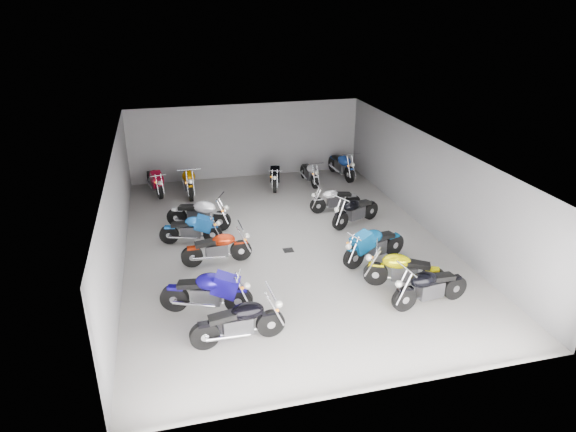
# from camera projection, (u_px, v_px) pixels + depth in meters

# --- Properties ---
(ground) EXTENTS (14.00, 14.00, 0.00)m
(ground) POSITION_uv_depth(u_px,v_px,m) (285.00, 244.00, 16.65)
(ground) COLOR gray
(ground) RESTS_ON ground
(wall_back) EXTENTS (10.00, 0.10, 3.20)m
(wall_back) POSITION_uv_depth(u_px,v_px,m) (246.00, 141.00, 22.25)
(wall_back) COLOR slate
(wall_back) RESTS_ON ground
(wall_left) EXTENTS (0.10, 14.00, 3.20)m
(wall_left) POSITION_uv_depth(u_px,v_px,m) (118.00, 213.00, 14.90)
(wall_left) COLOR slate
(wall_left) RESTS_ON ground
(wall_right) EXTENTS (0.10, 14.00, 3.20)m
(wall_right) POSITION_uv_depth(u_px,v_px,m) (430.00, 184.00, 17.13)
(wall_right) COLOR slate
(wall_right) RESTS_ON ground
(ceiling) EXTENTS (10.00, 14.00, 0.04)m
(ceiling) POSITION_uv_depth(u_px,v_px,m) (284.00, 147.00, 15.38)
(ceiling) COLOR black
(ceiling) RESTS_ON wall_back
(drain_grate) EXTENTS (0.32, 0.32, 0.01)m
(drain_grate) POSITION_uv_depth(u_px,v_px,m) (288.00, 250.00, 16.21)
(drain_grate) COLOR black
(drain_grate) RESTS_ON ground
(motorcycle_left_a) EXTENTS (2.24, 0.47, 0.98)m
(motorcycle_left_a) POSITION_uv_depth(u_px,v_px,m) (239.00, 322.00, 11.75)
(motorcycle_left_a) COLOR black
(motorcycle_left_a) RESTS_ON ground
(motorcycle_left_b) EXTENTS (2.30, 0.85, 1.04)m
(motorcycle_left_b) POSITION_uv_depth(u_px,v_px,m) (207.00, 292.00, 12.87)
(motorcycle_left_b) COLOR black
(motorcycle_left_b) RESTS_ON ground
(motorcycle_left_d) EXTENTS (2.12, 0.43, 0.93)m
(motorcycle_left_d) POSITION_uv_depth(u_px,v_px,m) (217.00, 248.00, 15.25)
(motorcycle_left_d) COLOR black
(motorcycle_left_d) RESTS_ON ground
(motorcycle_left_e) EXTENTS (2.01, 0.58, 0.89)m
(motorcycle_left_e) POSITION_uv_depth(u_px,v_px,m) (191.00, 229.00, 16.51)
(motorcycle_left_e) COLOR black
(motorcycle_left_e) RESTS_ON ground
(motorcycle_left_f) EXTENTS (2.13, 1.09, 1.00)m
(motorcycle_left_f) POSITION_uv_depth(u_px,v_px,m) (199.00, 214.00, 17.52)
(motorcycle_left_f) COLOR black
(motorcycle_left_f) RESTS_ON ground
(motorcycle_right_a) EXTENTS (2.22, 0.52, 0.98)m
(motorcycle_right_a) POSITION_uv_depth(u_px,v_px,m) (429.00, 287.00, 13.17)
(motorcycle_right_a) COLOR black
(motorcycle_right_a) RESTS_ON ground
(motorcycle_right_b) EXTENTS (2.09, 1.05, 0.98)m
(motorcycle_right_b) POSITION_uv_depth(u_px,v_px,m) (403.00, 270.00, 13.97)
(motorcycle_right_b) COLOR black
(motorcycle_right_b) RESTS_ON ground
(motorcycle_right_c) EXTENTS (2.21, 0.87, 1.00)m
(motorcycle_right_c) POSITION_uv_depth(u_px,v_px,m) (374.00, 245.00, 15.33)
(motorcycle_right_c) COLOR black
(motorcycle_right_c) RESTS_ON ground
(motorcycle_right_e) EXTENTS (2.00, 1.02, 0.94)m
(motorcycle_right_e) POSITION_uv_depth(u_px,v_px,m) (355.00, 211.00, 17.85)
(motorcycle_right_e) COLOR black
(motorcycle_right_e) RESTS_ON ground
(motorcycle_right_f) EXTENTS (1.95, 0.38, 0.86)m
(motorcycle_right_f) POSITION_uv_depth(u_px,v_px,m) (335.00, 200.00, 18.95)
(motorcycle_right_f) COLOR black
(motorcycle_right_f) RESTS_ON ground
(motorcycle_back_a) EXTENTS (0.65, 2.15, 0.95)m
(motorcycle_back_a) POSITION_uv_depth(u_px,v_px,m) (155.00, 181.00, 20.70)
(motorcycle_back_a) COLOR black
(motorcycle_back_a) RESTS_ON ground
(motorcycle_back_b) EXTENTS (0.46, 2.37, 1.04)m
(motorcycle_back_b) POSITION_uv_depth(u_px,v_px,m) (189.00, 181.00, 20.57)
(motorcycle_back_b) COLOR black
(motorcycle_back_b) RESTS_ON ground
(motorcycle_back_d) EXTENTS (0.67, 2.05, 0.92)m
(motorcycle_back_d) POSITION_uv_depth(u_px,v_px,m) (275.00, 175.00, 21.39)
(motorcycle_back_d) COLOR black
(motorcycle_back_d) RESTS_ON ground
(motorcycle_back_e) EXTENTS (0.42, 1.97, 0.87)m
(motorcycle_back_e) POSITION_uv_depth(u_px,v_px,m) (310.00, 173.00, 21.79)
(motorcycle_back_e) COLOR black
(motorcycle_back_e) RESTS_ON ground
(motorcycle_back_f) EXTENTS (0.53, 2.31, 1.02)m
(motorcycle_back_f) POSITION_uv_depth(u_px,v_px,m) (342.00, 165.00, 22.51)
(motorcycle_back_f) COLOR black
(motorcycle_back_f) RESTS_ON ground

